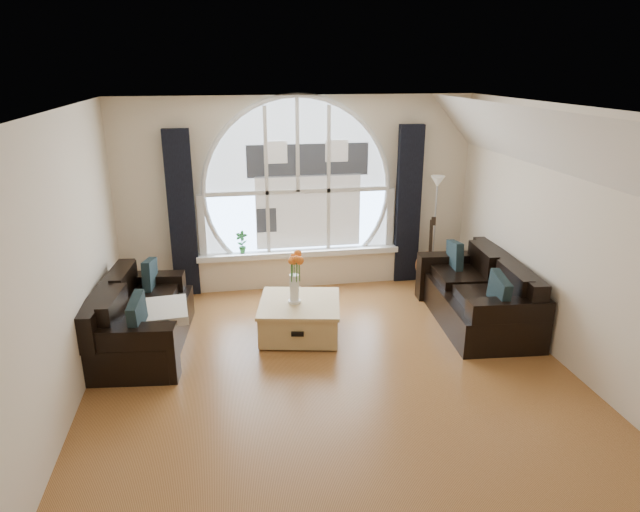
{
  "coord_description": "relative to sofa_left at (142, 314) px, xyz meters",
  "views": [
    {
      "loc": [
        -1.02,
        -4.95,
        3.09
      ],
      "look_at": [
        0.0,
        0.9,
        1.05
      ],
      "focal_mm": 31.46,
      "sensor_mm": 36.0,
      "label": 1
    }
  ],
  "objects": [
    {
      "name": "ceiling",
      "position": [
        2.02,
        -1.11,
        2.3
      ],
      "size": [
        5.0,
        5.5,
        0.01
      ],
      "primitive_type": "cube",
      "color": "silver",
      "rests_on": "ground"
    },
    {
      "name": "potted_plant",
      "position": [
        1.2,
        1.54,
        0.31
      ],
      "size": [
        0.19,
        0.16,
        0.32
      ],
      "primitive_type": "imported",
      "rotation": [
        0.0,
        0.0,
        -0.27
      ],
      "color": "#1E6023",
      "rests_on": "window_sill"
    },
    {
      "name": "neighbor_house",
      "position": [
        2.17,
        1.6,
        1.1
      ],
      "size": [
        1.7,
        0.02,
        1.5
      ],
      "primitive_type": "cube",
      "color": "silver",
      "rests_on": "wall_back"
    },
    {
      "name": "curtain_left",
      "position": [
        0.42,
        1.52,
        0.75
      ],
      "size": [
        0.35,
        0.12,
        2.3
      ],
      "primitive_type": "cube",
      "color": "black",
      "rests_on": "ground"
    },
    {
      "name": "window_frame",
      "position": [
        2.02,
        1.58,
        1.23
      ],
      "size": [
        2.76,
        0.08,
        2.15
      ],
      "primitive_type": "cube",
      "color": "white",
      "rests_on": "wall_back"
    },
    {
      "name": "ground",
      "position": [
        2.02,
        -1.11,
        -0.4
      ],
      "size": [
        5.0,
        5.5,
        0.01
      ],
      "primitive_type": "cube",
      "color": "brown",
      "rests_on": "ground"
    },
    {
      "name": "wall_front",
      "position": [
        2.02,
        -3.86,
        0.95
      ],
      "size": [
        5.0,
        0.01,
        2.7
      ],
      "primitive_type": "cube",
      "color": "beige",
      "rests_on": "ground"
    },
    {
      "name": "sofa_right",
      "position": [
        4.02,
        -0.05,
        0.0
      ],
      "size": [
        1.07,
        1.92,
        0.82
      ],
      "primitive_type": "cube",
      "rotation": [
        0.0,
        0.0,
        -0.08
      ],
      "color": "black",
      "rests_on": "ground"
    },
    {
      "name": "attic_slope",
      "position": [
        4.22,
        -1.11,
        1.95
      ],
      "size": [
        0.92,
        5.5,
        0.72
      ],
      "primitive_type": "cube",
      "color": "silver",
      "rests_on": "ground"
    },
    {
      "name": "floor_lamp",
      "position": [
        3.97,
        1.34,
        0.4
      ],
      "size": [
        0.24,
        0.24,
        1.6
      ],
      "primitive_type": "cube",
      "color": "#B2B2B2",
      "rests_on": "ground"
    },
    {
      "name": "arched_window",
      "position": [
        2.02,
        1.61,
        1.23
      ],
      "size": [
        2.6,
        0.06,
        2.15
      ],
      "primitive_type": "cube",
      "color": "silver",
      "rests_on": "wall_back"
    },
    {
      "name": "coffee_chest",
      "position": [
        1.81,
        -0.01,
        -0.17
      ],
      "size": [
        1.1,
        1.1,
        0.46
      ],
      "primitive_type": "cube",
      "rotation": [
        0.0,
        0.0,
        -0.19
      ],
      "color": "tan",
      "rests_on": "ground"
    },
    {
      "name": "wall_left",
      "position": [
        -0.48,
        -1.11,
        0.95
      ],
      "size": [
        0.01,
        5.5,
        2.7
      ],
      "primitive_type": "cube",
      "color": "beige",
      "rests_on": "ground"
    },
    {
      "name": "window_sill",
      "position": [
        2.02,
        1.54,
        0.11
      ],
      "size": [
        2.9,
        0.22,
        0.08
      ],
      "primitive_type": "cube",
      "color": "white",
      "rests_on": "wall_back"
    },
    {
      "name": "curtain_right",
      "position": [
        3.62,
        1.52,
        0.75
      ],
      "size": [
        0.35,
        0.12,
        2.3
      ],
      "primitive_type": "cube",
      "color": "black",
      "rests_on": "ground"
    },
    {
      "name": "guitar",
      "position": [
        3.87,
        1.26,
        0.13
      ],
      "size": [
        0.41,
        0.33,
        1.06
      ],
      "primitive_type": "cube",
      "rotation": [
        0.0,
        0.0,
        -0.29
      ],
      "color": "#9A582E",
      "rests_on": "ground"
    },
    {
      "name": "vase_flowers",
      "position": [
        1.75,
        -0.01,
        0.41
      ],
      "size": [
        0.24,
        0.24,
        0.7
      ],
      "primitive_type": "cube",
      "color": "white",
      "rests_on": "coffee_chest"
    },
    {
      "name": "throw_blanket",
      "position": [
        0.24,
        -0.19,
        0.1
      ],
      "size": [
        0.6,
        0.6,
        0.1
      ],
      "primitive_type": "cube",
      "rotation": [
        0.0,
        0.0,
        0.09
      ],
      "color": "silver",
      "rests_on": "sofa_left"
    },
    {
      "name": "wall_back",
      "position": [
        2.02,
        1.64,
        0.95
      ],
      "size": [
        5.0,
        0.01,
        2.7
      ],
      "primitive_type": "cube",
      "color": "beige",
      "rests_on": "ground"
    },
    {
      "name": "sofa_left",
      "position": [
        0.0,
        0.0,
        0.0
      ],
      "size": [
        1.06,
        1.84,
        0.78
      ],
      "primitive_type": "cube",
      "rotation": [
        0.0,
        0.0,
        -0.11
      ],
      "color": "black",
      "rests_on": "ground"
    },
    {
      "name": "wall_right",
      "position": [
        4.52,
        -1.11,
        0.95
      ],
      "size": [
        0.01,
        5.5,
        2.7
      ],
      "primitive_type": "cube",
      "color": "beige",
      "rests_on": "ground"
    }
  ]
}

